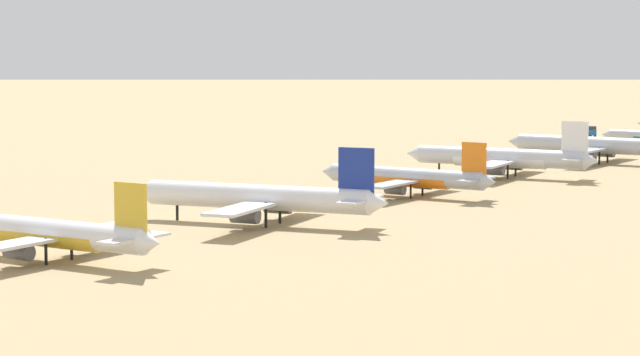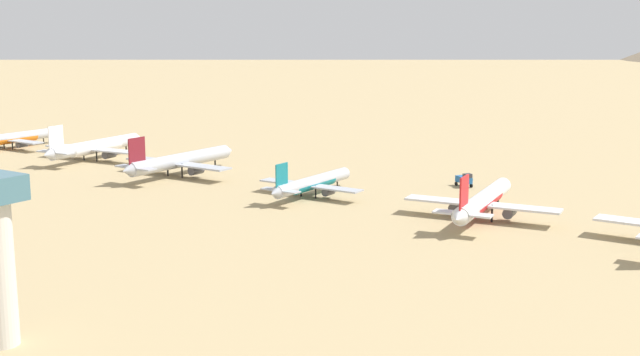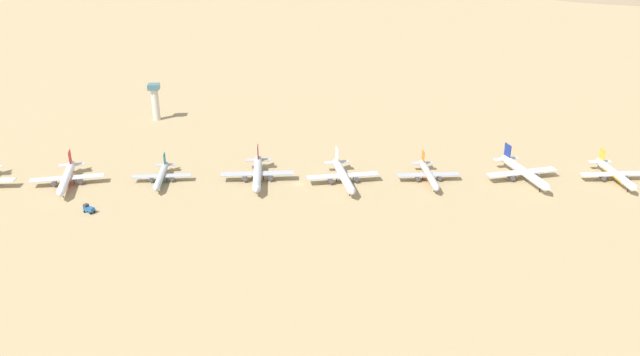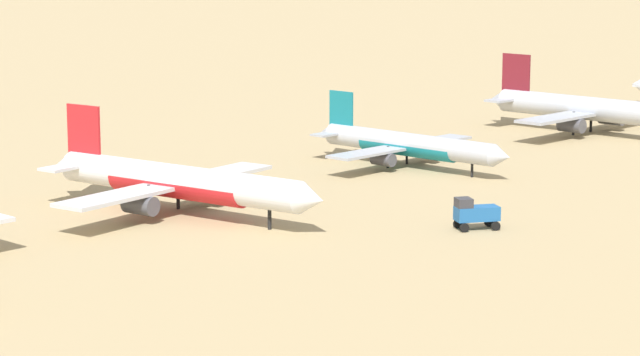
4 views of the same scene
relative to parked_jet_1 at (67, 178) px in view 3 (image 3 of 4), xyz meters
name	(u,v)px [view 3 (image 3 of 4)]	position (x,y,z in m)	size (l,w,h in m)	color
ground_plane	(298,184)	(6.85, 115.83, -4.23)	(1937.88, 1937.88, 0.00)	tan
parked_jet_1	(67,178)	(0.00, 0.00, 0.00)	(44.10, 35.99, 12.73)	silver
parked_jet_2	(161,176)	(-0.91, 46.62, -0.71)	(36.63, 29.65, 10.59)	#B2B7C1
parked_jet_3	(257,173)	(1.70, 95.36, 0.25)	(46.08, 37.33, 13.32)	#B2B7C1
parked_jet_4	(343,176)	(7.61, 138.58, 0.13)	(45.48, 37.04, 13.11)	silver
parked_jet_5	(429,175)	(8.19, 182.25, -0.45)	(39.36, 31.89, 11.38)	#B2B7C1
parked_jet_6	(524,172)	(9.96, 231.05, 0.33)	(46.87, 38.36, 13.57)	white
parked_jet_7	(615,174)	(14.70, 277.04, -0.23)	(41.56, 33.65, 12.02)	white
service_truck	(88,208)	(32.46, 18.67, -2.16)	(4.97, 5.68, 3.90)	#1E5999
control_tower	(155,100)	(-107.63, 27.26, 9.47)	(7.20, 7.20, 24.18)	beige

